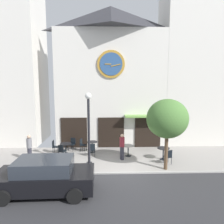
# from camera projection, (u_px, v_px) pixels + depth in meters

# --- Properties ---
(ground_plane) EXTENTS (27.41, 10.40, 0.13)m
(ground_plane) POSITION_uv_depth(u_px,v_px,m) (128.00, 178.00, 10.51)
(ground_plane) COLOR gray
(clock_building) EXTENTS (8.39, 3.89, 10.70)m
(clock_building) POSITION_uv_depth(u_px,v_px,m) (111.00, 75.00, 16.15)
(clock_building) COLOR silver
(clock_building) RESTS_ON ground_plane
(neighbor_building_left) EXTENTS (5.92, 3.93, 15.54)m
(neighbor_building_left) POSITION_uv_depth(u_px,v_px,m) (3.00, 47.00, 16.27)
(neighbor_building_left) COLOR silver
(neighbor_building_left) RESTS_ON ground_plane
(neighbor_building_right) EXTENTS (6.99, 3.39, 15.66)m
(neighbor_building_right) POSITION_uv_depth(u_px,v_px,m) (205.00, 46.00, 16.49)
(neighbor_building_right) COLOR silver
(neighbor_building_right) RESTS_ON ground_plane
(street_lamp) EXTENTS (0.36, 0.36, 4.33)m
(street_lamp) POSITION_uv_depth(u_px,v_px,m) (89.00, 131.00, 11.35)
(street_lamp) COLOR black
(street_lamp) RESTS_ON ground_plane
(street_tree) EXTENTS (2.29, 2.06, 4.00)m
(street_tree) POSITION_uv_depth(u_px,v_px,m) (167.00, 119.00, 11.15)
(street_tree) COLOR brown
(street_tree) RESTS_ON ground_plane
(cafe_table_near_curb) EXTENTS (0.80, 0.80, 0.73)m
(cafe_table_near_curb) POSITION_uv_depth(u_px,v_px,m) (66.00, 146.00, 14.05)
(cafe_table_near_curb) COLOR black
(cafe_table_near_curb) RESTS_ON ground_plane
(cafe_table_leftmost) EXTENTS (0.72, 0.72, 0.77)m
(cafe_table_leftmost) POSITION_uv_depth(u_px,v_px,m) (92.00, 145.00, 14.35)
(cafe_table_leftmost) COLOR black
(cafe_table_leftmost) RESTS_ON ground_plane
(cafe_table_rightmost) EXTENTS (0.76, 0.76, 0.73)m
(cafe_table_rightmost) POSITION_uv_depth(u_px,v_px,m) (128.00, 148.00, 13.58)
(cafe_table_rightmost) COLOR black
(cafe_table_rightmost) RESTS_ON ground_plane
(cafe_table_center_right) EXTENTS (0.77, 0.77, 0.77)m
(cafe_table_center_right) POSITION_uv_depth(u_px,v_px,m) (163.00, 151.00, 12.96)
(cafe_table_center_right) COLOR black
(cafe_table_center_right) RESTS_ON ground_plane
(cafe_chair_by_entrance) EXTENTS (0.52, 0.52, 0.90)m
(cafe_chair_by_entrance) POSITION_uv_depth(u_px,v_px,m) (72.00, 143.00, 14.81)
(cafe_chair_by_entrance) COLOR black
(cafe_chair_by_entrance) RESTS_ON ground_plane
(cafe_chair_under_awning) EXTENTS (0.51, 0.51, 0.90)m
(cafe_chair_under_awning) POSITION_uv_depth(u_px,v_px,m) (62.00, 150.00, 13.20)
(cafe_chair_under_awning) COLOR black
(cafe_chair_under_awning) RESTS_ON ground_plane
(cafe_chair_mid_row) EXTENTS (0.43, 0.43, 0.90)m
(cafe_chair_mid_row) POSITION_uv_depth(u_px,v_px,m) (92.00, 149.00, 13.48)
(cafe_chair_mid_row) COLOR black
(cafe_chair_mid_row) RESTS_ON ground_plane
(cafe_chair_right_end) EXTENTS (0.49, 0.49, 0.90)m
(cafe_chair_right_end) POSITION_uv_depth(u_px,v_px,m) (168.00, 156.00, 12.18)
(cafe_chair_right_end) COLOR black
(cafe_chair_right_end) RESTS_ON ground_plane
(cafe_chair_outer) EXTENTS (0.41, 0.41, 0.90)m
(cafe_chair_outer) POSITION_uv_depth(u_px,v_px,m) (55.00, 146.00, 14.17)
(cafe_chair_outer) COLOR black
(cafe_chair_outer) RESTS_ON ground_plane
(cafe_chair_corner) EXTENTS (0.50, 0.50, 0.90)m
(cafe_chair_corner) POSITION_uv_depth(u_px,v_px,m) (82.00, 144.00, 14.62)
(cafe_chair_corner) COLOR black
(cafe_chair_corner) RESTS_ON ground_plane
(pedestrian_grey) EXTENTS (0.45, 0.45, 1.67)m
(pedestrian_grey) POSITION_uv_depth(u_px,v_px,m) (29.00, 148.00, 12.69)
(pedestrian_grey) COLOR #2D2D38
(pedestrian_grey) RESTS_ON ground_plane
(pedestrian_maroon) EXTENTS (0.45, 0.45, 1.67)m
(pedestrian_maroon) POSITION_uv_depth(u_px,v_px,m) (122.00, 146.00, 12.94)
(pedestrian_maroon) COLOR #2D2D38
(pedestrian_maroon) RESTS_ON ground_plane
(parked_car_black) EXTENTS (4.34, 2.11, 1.55)m
(parked_car_black) POSITION_uv_depth(u_px,v_px,m) (45.00, 176.00, 8.95)
(parked_car_black) COLOR black
(parked_car_black) RESTS_ON ground_plane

